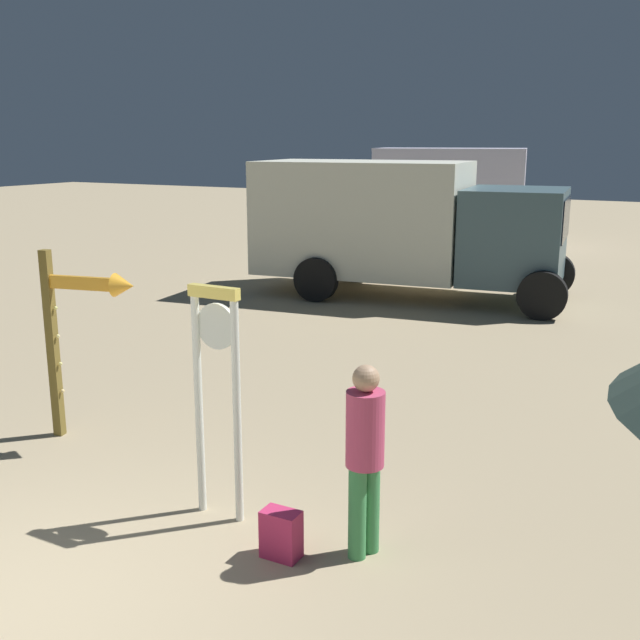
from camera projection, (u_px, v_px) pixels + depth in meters
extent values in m
cylinder|color=white|center=(199.00, 406.00, 6.53)|extent=(0.07, 0.07, 1.96)
cylinder|color=white|center=(237.00, 414.00, 6.34)|extent=(0.07, 0.07, 1.96)
cube|color=#FFE263|center=(214.00, 292.00, 6.20)|extent=(0.48, 0.09, 0.10)
cylinder|color=silver|center=(217.00, 326.00, 6.29)|extent=(0.39, 0.05, 0.39)
cube|color=black|center=(219.00, 326.00, 6.31)|extent=(0.05, 0.01, 0.09)
cube|color=black|center=(219.00, 326.00, 6.31)|extent=(0.15, 0.01, 0.03)
cube|color=brown|center=(53.00, 345.00, 8.22)|extent=(0.12, 0.12, 2.09)
cube|color=#FFAC2D|center=(83.00, 283.00, 7.94)|extent=(0.77, 0.22, 0.14)
cone|color=#FFAC2D|center=(124.00, 286.00, 7.81)|extent=(0.27, 0.29, 0.25)
sphere|color=#FEDF93|center=(63.00, 391.00, 8.32)|extent=(0.04, 0.04, 0.04)
sphere|color=#F9EB84|center=(60.00, 364.00, 8.25)|extent=(0.04, 0.04, 0.04)
sphere|color=#F3E998|center=(58.00, 336.00, 8.18)|extent=(0.04, 0.04, 0.04)
sphere|color=#F0EC86|center=(56.00, 308.00, 8.10)|extent=(0.04, 0.04, 0.04)
sphere|color=#F4EE97|center=(53.00, 279.00, 8.03)|extent=(0.04, 0.04, 0.04)
cylinder|color=#3D8F4F|center=(371.00, 507.00, 6.00)|extent=(0.14, 0.14, 0.76)
cylinder|color=#3D8F4F|center=(357.00, 513.00, 5.90)|extent=(0.14, 0.14, 0.76)
cylinder|color=#C74368|center=(365.00, 429.00, 5.79)|extent=(0.30, 0.30, 0.60)
sphere|color=tan|center=(366.00, 378.00, 5.69)|extent=(0.21, 0.21, 0.21)
cube|color=#C52C5A|center=(281.00, 534.00, 5.94)|extent=(0.30, 0.19, 0.39)
cube|color=#D0304A|center=(288.00, 535.00, 6.06)|extent=(0.21, 0.04, 0.17)
cube|color=silver|center=(363.00, 217.00, 15.90)|extent=(4.53, 2.82, 2.33)
cube|color=#445E66|center=(514.00, 236.00, 14.86)|extent=(2.13, 2.43, 1.84)
cube|color=black|center=(566.00, 219.00, 14.44)|extent=(0.25, 1.86, 0.81)
cylinder|color=black|center=(542.00, 295.00, 13.75)|extent=(0.92, 0.35, 0.90)
cylinder|color=black|center=(553.00, 274.00, 15.91)|extent=(0.92, 0.35, 0.90)
cylinder|color=black|center=(316.00, 279.00, 15.31)|extent=(0.92, 0.35, 0.90)
cylinder|color=black|center=(354.00, 262.00, 17.46)|extent=(0.92, 0.35, 0.90)
cube|color=silver|center=(449.00, 189.00, 23.55)|extent=(4.90, 3.14, 2.50)
cube|color=#ACB7C0|center=(351.00, 196.00, 24.44)|extent=(2.11, 2.43, 1.95)
cube|color=black|center=(325.00, 183.00, 24.57)|extent=(0.41, 1.74, 0.86)
cylinder|color=black|center=(340.00, 222.00, 25.89)|extent=(0.93, 0.44, 0.90)
cylinder|color=black|center=(323.00, 229.00, 23.77)|extent=(0.93, 0.44, 0.90)
cylinder|color=black|center=(477.00, 226.00, 24.69)|extent=(0.93, 0.44, 0.90)
cylinder|color=black|center=(471.00, 234.00, 22.57)|extent=(0.93, 0.44, 0.90)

